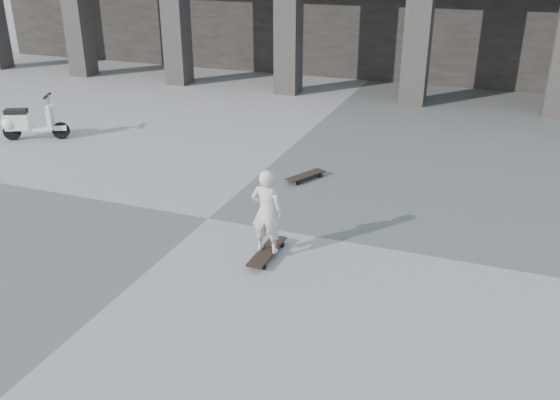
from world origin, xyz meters
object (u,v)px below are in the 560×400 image
(longboard, at_px, (267,252))
(skateboard_spare, at_px, (306,176))
(scooter, at_px, (23,122))
(child, at_px, (267,211))

(longboard, distance_m, skateboard_spare, 2.98)
(skateboard_spare, relative_size, scooter, 0.64)
(skateboard_spare, bearing_deg, child, -145.36)
(longboard, relative_size, scooter, 0.73)
(skateboard_spare, relative_size, child, 0.72)
(skateboard_spare, height_order, scooter, scooter)
(skateboard_spare, xyz_separation_m, child, (0.43, -2.95, 0.61))
(skateboard_spare, height_order, child, child)
(longboard, relative_size, skateboard_spare, 1.14)
(scooter, bearing_deg, skateboard_spare, -26.55)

